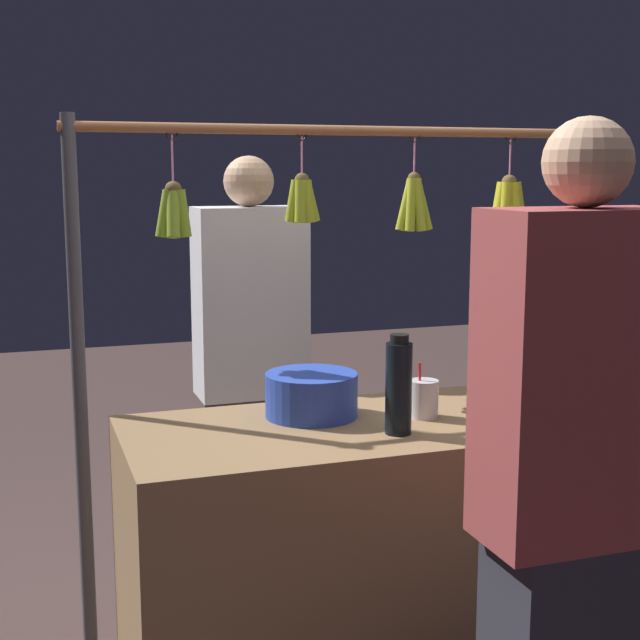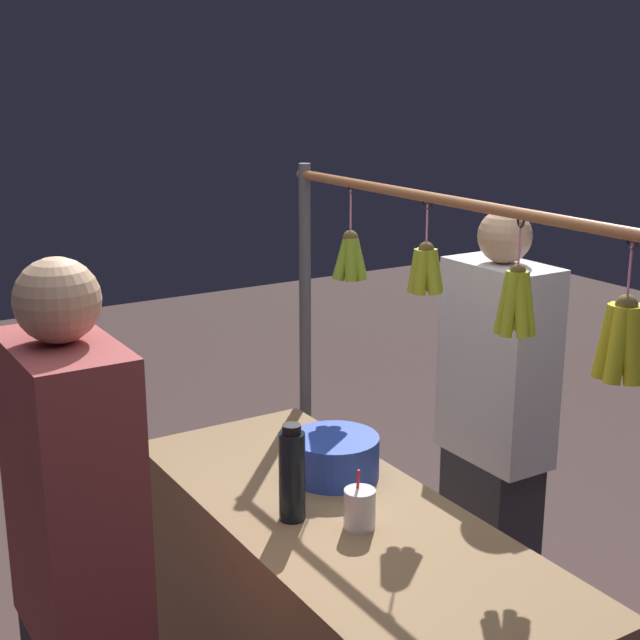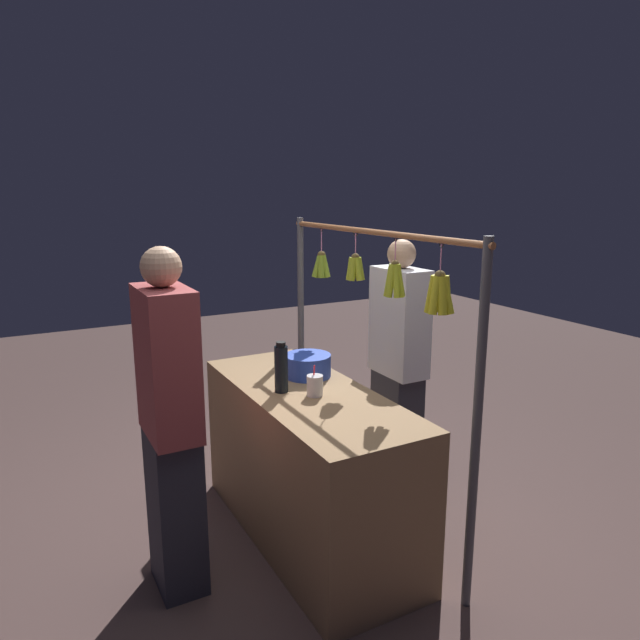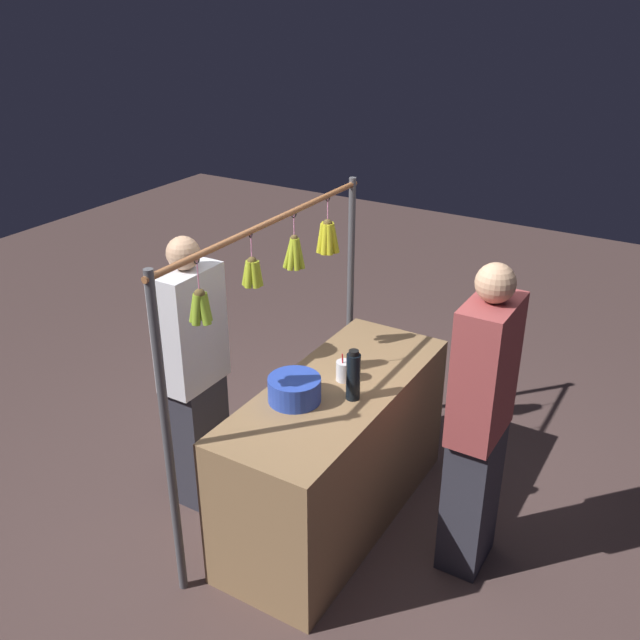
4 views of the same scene
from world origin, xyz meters
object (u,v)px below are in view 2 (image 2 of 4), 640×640
Objects in this scene: customer_person at (82,621)px; water_bottle at (292,474)px; blue_bucket at (334,457)px; vendor_person at (493,447)px; drink_cup at (358,509)px.

water_bottle is at bearing -78.65° from customer_person.
vendor_person is (0.01, -0.67, -0.12)m from blue_bucket.
water_bottle is 1.02× the size of blue_bucket.
vendor_person is at bearing -67.59° from drink_cup.
blue_bucket is at bearing -55.35° from water_bottle.
customer_person reaches higher than water_bottle.
vendor_person is (0.33, -0.79, -0.12)m from drink_cup.
blue_bucket is 1.67× the size of drink_cup.
water_bottle is at bearing 101.43° from vendor_person.
water_bottle is 0.17× the size of vendor_person.
water_bottle is 0.31m from blue_bucket.
blue_bucket is 0.95m from customer_person.
water_bottle is 0.68m from customer_person.
water_bottle is 0.21m from drink_cup.
vendor_person is 0.97× the size of customer_person.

